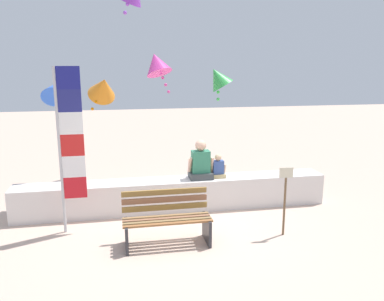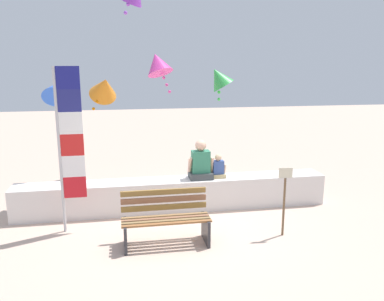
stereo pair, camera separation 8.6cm
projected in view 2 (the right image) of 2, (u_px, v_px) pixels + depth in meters
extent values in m
plane|color=beige|center=(181.00, 227.00, 7.24)|extent=(40.00, 40.00, 0.00)
cube|color=silver|center=(175.00, 194.00, 8.07)|extent=(6.42, 0.59, 0.65)
cube|color=#935E35|center=(167.00, 224.00, 6.26)|extent=(1.47, 0.07, 0.03)
cube|color=olive|center=(167.00, 221.00, 6.37)|extent=(1.47, 0.07, 0.03)
cube|color=#916246|center=(166.00, 218.00, 6.48)|extent=(1.47, 0.07, 0.03)
cube|color=olive|center=(165.00, 216.00, 6.59)|extent=(1.47, 0.07, 0.03)
cube|color=olive|center=(164.00, 207.00, 6.66)|extent=(1.47, 0.05, 0.10)
cube|color=#8A5B41|center=(164.00, 199.00, 6.66)|extent=(1.47, 0.05, 0.10)
cube|color=olive|center=(164.00, 192.00, 6.65)|extent=(1.47, 0.05, 0.10)
cube|color=#2D2D33|center=(125.00, 235.00, 6.35)|extent=(0.05, 0.53, 0.45)
cube|color=#2D2D33|center=(206.00, 229.00, 6.59)|extent=(0.05, 0.53, 0.45)
cube|color=#3B4144|center=(201.00, 175.00, 8.07)|extent=(0.48, 0.39, 0.13)
cube|color=#33805F|center=(201.00, 162.00, 8.01)|extent=(0.37, 0.24, 0.46)
cylinder|color=#DAAA8D|center=(190.00, 165.00, 7.96)|extent=(0.08, 0.18, 0.33)
cylinder|color=#DAAA8D|center=(212.00, 164.00, 8.04)|extent=(0.08, 0.18, 0.33)
sphere|color=#DAAA8D|center=(201.00, 145.00, 7.93)|extent=(0.23, 0.23, 0.23)
cube|color=tan|center=(218.00, 175.00, 8.14)|extent=(0.29, 0.24, 0.08)
cube|color=#395295|center=(218.00, 167.00, 8.10)|extent=(0.23, 0.15, 0.28)
cylinder|color=#DBB28B|center=(212.00, 169.00, 8.07)|extent=(0.05, 0.11, 0.20)
cylinder|color=#DBB28B|center=(225.00, 169.00, 8.12)|extent=(0.05, 0.11, 0.20)
sphere|color=#DBB28B|center=(218.00, 157.00, 8.06)|extent=(0.14, 0.14, 0.14)
cylinder|color=#B7B7BC|center=(60.00, 152.00, 6.73)|extent=(0.05, 0.05, 2.95)
cube|color=red|center=(75.00, 187.00, 6.91)|extent=(0.39, 0.02, 0.39)
cube|color=white|center=(74.00, 166.00, 6.83)|extent=(0.39, 0.02, 0.39)
cube|color=red|center=(72.00, 145.00, 6.74)|extent=(0.39, 0.02, 0.39)
cube|color=white|center=(71.00, 123.00, 6.66)|extent=(0.39, 0.02, 0.39)
cube|color=navy|center=(69.00, 101.00, 6.58)|extent=(0.39, 0.02, 0.39)
cube|color=navy|center=(68.00, 78.00, 6.49)|extent=(0.39, 0.02, 0.39)
cone|color=orange|center=(104.00, 87.00, 9.93)|extent=(0.93, 1.06, 0.90)
sphere|color=orange|center=(101.00, 94.00, 9.92)|extent=(0.08, 0.08, 0.08)
sphere|color=orange|center=(97.00, 102.00, 9.92)|extent=(0.08, 0.08, 0.08)
sphere|color=orange|center=(94.00, 109.00, 9.91)|extent=(0.08, 0.08, 0.08)
cone|color=blue|center=(55.00, 90.00, 8.04)|extent=(0.53, 0.66, 0.67)
sphere|color=blue|center=(61.00, 99.00, 8.10)|extent=(0.08, 0.08, 0.08)
sphere|color=blue|center=(67.00, 107.00, 8.15)|extent=(0.08, 0.08, 0.08)
sphere|color=blue|center=(72.00, 116.00, 8.21)|extent=(0.08, 0.08, 0.08)
sphere|color=blue|center=(77.00, 124.00, 8.27)|extent=(0.08, 0.08, 0.08)
cone|color=#DB3D9E|center=(158.00, 63.00, 9.64)|extent=(1.01, 1.04, 0.73)
sphere|color=#E04A9E|center=(161.00, 71.00, 9.75)|extent=(0.08, 0.08, 0.08)
sphere|color=#E04A9E|center=(164.00, 78.00, 9.86)|extent=(0.08, 0.08, 0.08)
sphere|color=#E04A9E|center=(167.00, 85.00, 9.97)|extent=(0.08, 0.08, 0.08)
sphere|color=#E04A9E|center=(170.00, 92.00, 10.08)|extent=(0.08, 0.08, 0.08)
cone|color=green|center=(219.00, 78.00, 9.21)|extent=(0.84, 0.72, 0.69)
sphere|color=green|center=(219.00, 85.00, 9.34)|extent=(0.08, 0.08, 0.08)
sphere|color=green|center=(219.00, 92.00, 9.48)|extent=(0.08, 0.08, 0.08)
sphere|color=green|center=(219.00, 99.00, 9.61)|extent=(0.08, 0.08, 0.08)
sphere|color=#9949CF|center=(128.00, 4.00, 8.14)|extent=(0.08, 0.08, 0.08)
sphere|color=#9949CF|center=(126.00, 13.00, 8.09)|extent=(0.08, 0.08, 0.08)
cylinder|color=brown|center=(284.00, 207.00, 6.78)|extent=(0.04, 0.04, 1.05)
cube|color=beige|center=(286.00, 173.00, 6.65)|extent=(0.24, 0.05, 0.18)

